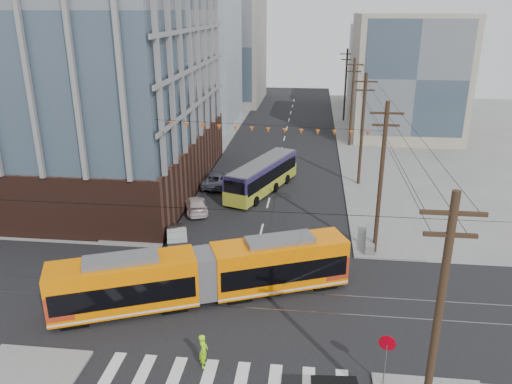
% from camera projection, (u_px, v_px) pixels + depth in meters
% --- Properties ---
extents(ground, '(160.00, 160.00, 0.00)m').
position_uv_depth(ground, '(234.00, 339.00, 26.68)').
color(ground, slate).
extents(office_building, '(30.00, 25.00, 28.60)m').
position_uv_depth(office_building, '(33.00, 35.00, 45.51)').
color(office_building, '#381E16').
rests_on(office_building, ground).
extents(bg_bldg_nw_near, '(18.00, 16.00, 18.00)m').
position_uv_depth(bg_bldg_nw_near, '(174.00, 63.00, 73.83)').
color(bg_bldg_nw_near, '#8C99A5').
rests_on(bg_bldg_nw_near, ground).
extents(bg_bldg_ne_near, '(14.00, 14.00, 16.00)m').
position_uv_depth(bg_bldg_ne_near, '(406.00, 77.00, 66.93)').
color(bg_bldg_ne_near, gray).
rests_on(bg_bldg_ne_near, ground).
extents(bg_bldg_nw_far, '(16.00, 18.00, 20.00)m').
position_uv_depth(bg_bldg_nw_far, '(219.00, 46.00, 91.80)').
color(bg_bldg_nw_far, gray).
rests_on(bg_bldg_nw_far, ground).
extents(bg_bldg_ne_far, '(16.00, 16.00, 14.00)m').
position_uv_depth(bg_bldg_ne_far, '(398.00, 68.00, 85.70)').
color(bg_bldg_ne_far, '#8C99A5').
rests_on(bg_bldg_ne_far, ground).
extents(utility_pole_near, '(0.30, 0.30, 11.00)m').
position_uv_depth(utility_pole_near, '(436.00, 331.00, 18.27)').
color(utility_pole_near, black).
rests_on(utility_pole_near, ground).
extents(utility_pole_far, '(0.30, 0.30, 11.00)m').
position_uv_depth(utility_pole_far, '(345.00, 86.00, 76.05)').
color(utility_pole_far, black).
rests_on(utility_pole_far, ground).
extents(streetcar, '(17.34, 9.02, 3.41)m').
position_uv_depth(streetcar, '(205.00, 274.00, 29.74)').
color(streetcar, orange).
rests_on(streetcar, ground).
extents(city_bus, '(6.10, 11.09, 3.11)m').
position_uv_depth(city_bus, '(262.00, 176.00, 47.64)').
color(city_bus, '#28204D').
rests_on(city_bus, ground).
extents(parked_car_silver, '(2.55, 4.37, 1.36)m').
position_uv_depth(parked_car_silver, '(177.00, 234.00, 37.45)').
color(parked_car_silver, '#9A9A9A').
rests_on(parked_car_silver, ground).
extents(parked_car_white, '(3.15, 4.70, 1.26)m').
position_uv_depth(parked_car_white, '(196.00, 205.00, 43.12)').
color(parked_car_white, silver).
rests_on(parked_car_white, ground).
extents(parked_car_grey, '(2.36, 5.09, 1.41)m').
position_uv_depth(parked_car_grey, '(216.00, 179.00, 49.42)').
color(parked_car_grey, '#4F5260').
rests_on(parked_car_grey, ground).
extents(pedestrian, '(0.52, 0.71, 1.80)m').
position_uv_depth(pedestrian, '(203.00, 351.00, 24.37)').
color(pedestrian, '#9EFF15').
rests_on(pedestrian, ground).
extents(stop_sign, '(0.97, 0.97, 2.63)m').
position_uv_depth(stop_sign, '(385.00, 363.00, 22.90)').
color(stop_sign, '#9C000E').
rests_on(stop_sign, ground).
extents(jersey_barrier, '(1.38, 4.24, 0.83)m').
position_uv_depth(jersey_barrier, '(370.00, 240.00, 37.17)').
color(jersey_barrier, '#605F62').
rests_on(jersey_barrier, ground).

